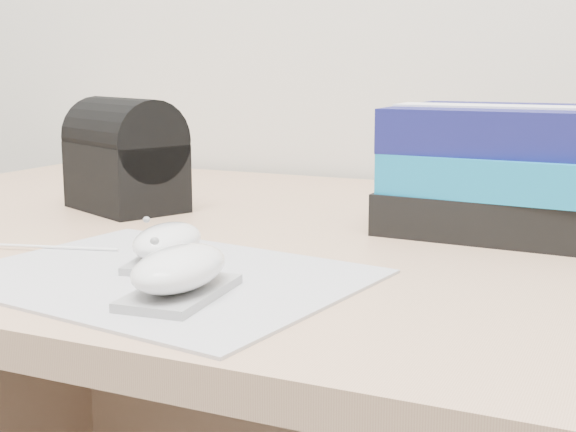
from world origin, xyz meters
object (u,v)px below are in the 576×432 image
at_px(mouse_rear, 168,244).
at_px(mouse_front, 180,272).
at_px(pouch, 125,156).
at_px(desk, 449,430).
at_px(book_stack, 525,170).

bearing_deg(mouse_rear, mouse_front, -52.10).
relative_size(mouse_rear, pouch, 0.63).
relative_size(desk, mouse_rear, 14.79).
relative_size(mouse_front, book_stack, 0.39).
xyz_separation_m(desk, pouch, (-0.41, -0.04, 0.30)).
height_order(mouse_front, pouch, pouch).
xyz_separation_m(mouse_rear, pouch, (-0.21, 0.22, 0.05)).
bearing_deg(desk, book_stack, 27.67).
distance_m(desk, book_stack, 0.31).
relative_size(mouse_rear, mouse_front, 0.96).
bearing_deg(desk, mouse_front, -110.66).
xyz_separation_m(desk, book_stack, (0.06, 0.03, 0.30)).
bearing_deg(mouse_rear, book_stack, 48.83).
xyz_separation_m(desk, mouse_front, (-0.13, -0.35, 0.26)).
height_order(mouse_rear, pouch, pouch).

